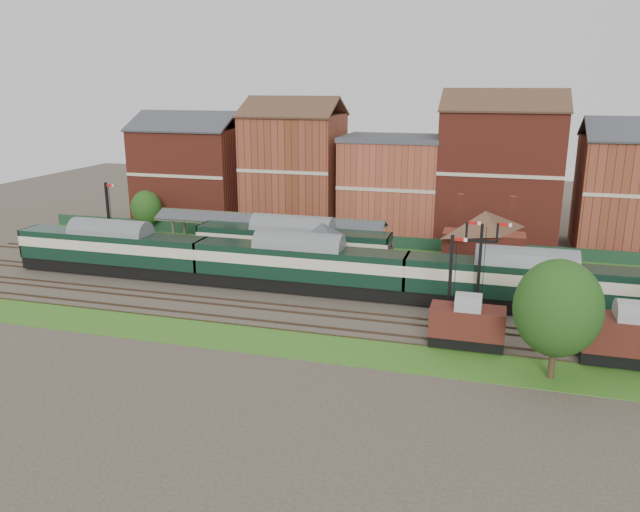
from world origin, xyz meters
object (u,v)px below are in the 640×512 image
(signal_box, at_px, (322,251))
(semaphore_bracket, at_px, (480,264))
(platform_railcar, at_px, (293,244))
(goods_van_a, at_px, (467,324))
(dmu_train, at_px, (299,264))

(signal_box, bearing_deg, semaphore_bracket, -20.92)
(semaphore_bracket, bearing_deg, signal_box, 159.08)
(platform_railcar, bearing_deg, signal_box, -38.37)
(platform_railcar, distance_m, goods_van_a, 24.26)
(dmu_train, height_order, goods_van_a, dmu_train)
(semaphore_bracket, bearing_deg, dmu_train, 171.30)
(platform_railcar, relative_size, goods_van_a, 3.80)
(signal_box, bearing_deg, platform_railcar, 141.63)
(signal_box, relative_size, dmu_train, 0.10)
(semaphore_bracket, bearing_deg, goods_van_a, -94.46)
(dmu_train, bearing_deg, semaphore_bracket, -8.70)
(signal_box, height_order, dmu_train, signal_box)
(semaphore_bracket, xyz_separation_m, platform_railcar, (-19.14, 9.00, -1.90))
(signal_box, xyz_separation_m, platform_railcar, (-4.11, 3.25, -0.45))
(signal_box, height_order, semaphore_bracket, semaphore_bracket)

